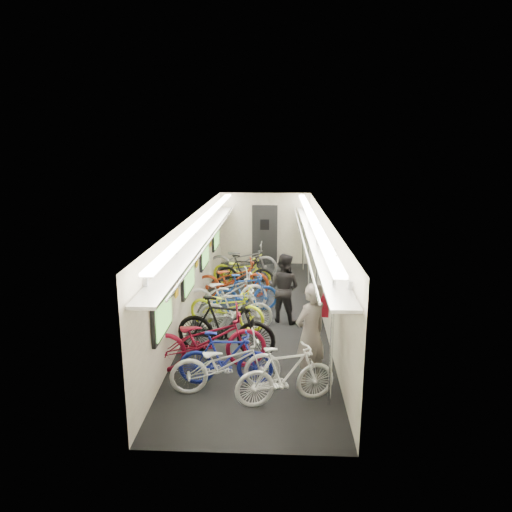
# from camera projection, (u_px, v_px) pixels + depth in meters

# --- Properties ---
(train_car_shell) EXTENTS (10.00, 10.00, 10.00)m
(train_car_shell) POSITION_uv_depth(u_px,v_px,m) (245.00, 241.00, 11.12)
(train_car_shell) COLOR black
(train_car_shell) RESTS_ON ground
(bicycle_0) EXTENTS (1.90, 1.01, 0.95)m
(bicycle_0) POSITION_uv_depth(u_px,v_px,m) (226.00, 364.00, 7.37)
(bicycle_0) COLOR silver
(bicycle_0) RESTS_ON ground
(bicycle_1) EXTENTS (1.60, 0.49, 0.95)m
(bicycle_1) POSITION_uv_depth(u_px,v_px,m) (226.00, 358.00, 7.55)
(bicycle_1) COLOR navy
(bicycle_1) RESTS_ON ground
(bicycle_2) EXTENTS (2.27, 1.14, 1.14)m
(bicycle_2) POSITION_uv_depth(u_px,v_px,m) (206.00, 339.00, 8.07)
(bicycle_2) COLOR maroon
(bicycle_2) RESTS_ON ground
(bicycle_3) EXTENTS (2.02, 0.93, 1.17)m
(bicycle_3) POSITION_uv_depth(u_px,v_px,m) (225.00, 327.00, 8.60)
(bicycle_3) COLOR black
(bicycle_3) RESTS_ON ground
(bicycle_4) EXTENTS (1.88, 1.16, 0.93)m
(bicycle_4) POSITION_uv_depth(u_px,v_px,m) (227.00, 308.00, 9.97)
(bicycle_4) COLOR #DDF016
(bicycle_4) RESTS_ON ground
(bicycle_5) EXTENTS (1.66, 0.61, 0.97)m
(bicycle_5) POSITION_uv_depth(u_px,v_px,m) (235.00, 309.00, 9.80)
(bicycle_5) COLOR #BDBDBF
(bicycle_5) RESTS_ON ground
(bicycle_6) EXTENTS (2.13, 1.28, 1.06)m
(bicycle_6) POSITION_uv_depth(u_px,v_px,m) (226.00, 292.00, 10.80)
(bicycle_6) COLOR silver
(bicycle_6) RESTS_ON ground
(bicycle_7) EXTENTS (1.67, 0.89, 0.96)m
(bicycle_7) POSITION_uv_depth(u_px,v_px,m) (246.00, 293.00, 10.92)
(bicycle_7) COLOR #1B42A3
(bicycle_7) RESTS_ON ground
(bicycle_8) EXTENTS (2.07, 1.08, 1.04)m
(bicycle_8) POSITION_uv_depth(u_px,v_px,m) (232.00, 279.00, 11.91)
(bicycle_8) COLOR #9E2F11
(bicycle_8) RESTS_ON ground
(bicycle_9) EXTENTS (1.71, 0.74, 1.00)m
(bicycle_9) POSITION_uv_depth(u_px,v_px,m) (245.00, 272.00, 12.62)
(bicycle_9) COLOR black
(bicycle_9) RESTS_ON ground
(bicycle_10) EXTENTS (1.89, 1.18, 0.94)m
(bicycle_10) POSITION_uv_depth(u_px,v_px,m) (242.00, 271.00, 12.91)
(bicycle_10) COLOR #CBDD14
(bicycle_10) RESTS_ON ground
(bicycle_11) EXTENTS (1.66, 0.90, 0.96)m
(bicycle_11) POSITION_uv_depth(u_px,v_px,m) (286.00, 375.00, 7.00)
(bicycle_11) COLOR white
(bicycle_11) RESTS_ON ground
(bicycle_12) EXTENTS (2.12, 0.78, 1.10)m
(bicycle_12) POSITION_uv_depth(u_px,v_px,m) (242.00, 261.00, 13.71)
(bicycle_12) COLOR slate
(bicycle_12) RESTS_ON ground
(passenger_near) EXTENTS (0.76, 0.73, 1.75)m
(passenger_near) POSITION_uv_depth(u_px,v_px,m) (310.00, 334.00, 7.56)
(passenger_near) COLOR gray
(passenger_near) RESTS_ON ground
(passenger_mid) EXTENTS (0.96, 0.88, 1.58)m
(passenger_mid) POSITION_uv_depth(u_px,v_px,m) (284.00, 288.00, 10.28)
(passenger_mid) COLOR black
(passenger_mid) RESTS_ON ground
(backpack) EXTENTS (0.27, 0.17, 0.38)m
(backpack) POSITION_uv_depth(u_px,v_px,m) (321.00, 305.00, 7.71)
(backpack) COLOR #A61024
(backpack) RESTS_ON passenger_near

